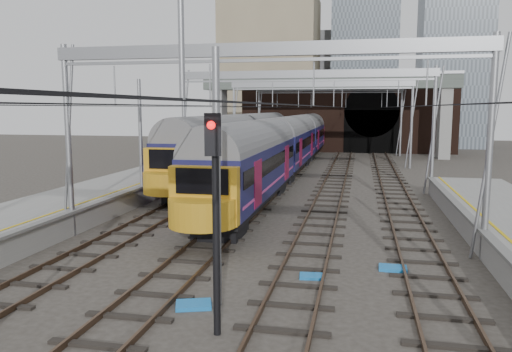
# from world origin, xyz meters

# --- Properties ---
(ground) EXTENTS (160.00, 160.00, 0.00)m
(ground) POSITION_xyz_m (0.00, 0.00, 0.00)
(ground) COLOR #38332D
(ground) RESTS_ON ground
(tracks) EXTENTS (14.40, 80.00, 0.22)m
(tracks) POSITION_xyz_m (0.00, 15.00, 0.02)
(tracks) COLOR #4C3828
(tracks) RESTS_ON ground
(overhead_line) EXTENTS (16.80, 80.00, 8.00)m
(overhead_line) POSITION_xyz_m (0.00, 21.49, 6.57)
(overhead_line) COLOR gray
(overhead_line) RESTS_ON ground
(retaining_wall) EXTENTS (28.00, 2.75, 9.00)m
(retaining_wall) POSITION_xyz_m (1.40, 51.93, 4.33)
(retaining_wall) COLOR black
(retaining_wall) RESTS_ON ground
(overbridge) EXTENTS (28.00, 3.00, 9.25)m
(overbridge) POSITION_xyz_m (0.00, 46.00, 7.27)
(overbridge) COLOR gray
(overbridge) RESTS_ON ground
(city_skyline) EXTENTS (37.50, 27.50, 60.00)m
(city_skyline) POSITION_xyz_m (2.73, 70.48, 17.09)
(city_skyline) COLOR tan
(city_skyline) RESTS_ON ground
(train_main) EXTENTS (2.77, 64.09, 4.78)m
(train_main) POSITION_xyz_m (-2.00, 38.88, 2.47)
(train_main) COLOR black
(train_main) RESTS_ON ground
(train_second) EXTENTS (2.89, 33.40, 4.94)m
(train_second) POSITION_xyz_m (-6.00, 30.24, 2.54)
(train_second) COLOR black
(train_second) RESTS_ON ground
(signal_near_centre) EXTENTS (0.41, 0.48, 5.31)m
(signal_near_centre) POSITION_xyz_m (0.49, 0.14, 3.31)
(signal_near_centre) COLOR black
(signal_near_centre) RESTS_ON ground
(equip_cover_a) EXTENTS (1.13, 0.95, 0.11)m
(equip_cover_a) POSITION_xyz_m (-0.61, 1.69, 0.06)
(equip_cover_a) COLOR blue
(equip_cover_a) RESTS_ON ground
(equip_cover_b) EXTENTS (0.84, 0.64, 0.09)m
(equip_cover_b) POSITION_xyz_m (2.34, 4.73, 0.05)
(equip_cover_b) COLOR blue
(equip_cover_b) RESTS_ON ground
(equip_cover_c) EXTENTS (0.94, 0.67, 0.11)m
(equip_cover_c) POSITION_xyz_m (4.94, 6.09, 0.05)
(equip_cover_c) COLOR blue
(equip_cover_c) RESTS_ON ground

